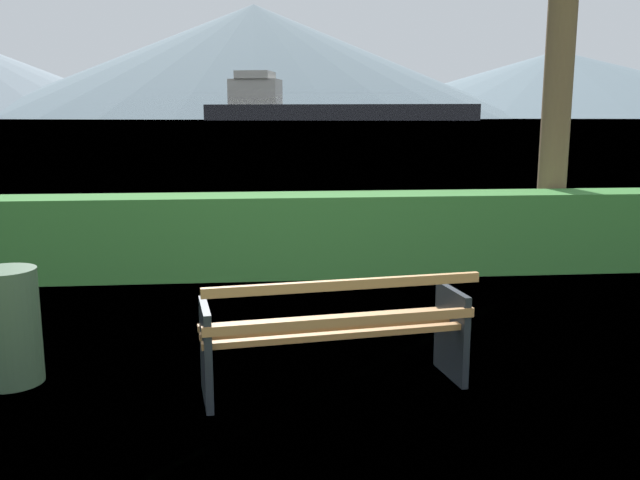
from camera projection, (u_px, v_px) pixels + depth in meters
ground_plane at (333, 386)px, 4.84m from camera, size 1400.00×1400.00×0.00m
water_surface at (256, 120)px, 306.31m from camera, size 620.00×620.00×0.00m
park_bench at (336, 332)px, 4.70m from camera, size 1.94×0.83×0.87m
hedge_row at (300, 235)px, 8.18m from camera, size 13.99×0.70×0.99m
trash_bin at (9, 327)px, 4.83m from camera, size 0.44×0.44×0.85m
cargo_ship_large at (319, 107)px, 270.61m from camera, size 109.84×41.30×19.55m
distant_hills at (277, 72)px, 540.87m from camera, size 892.95×459.38×86.36m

